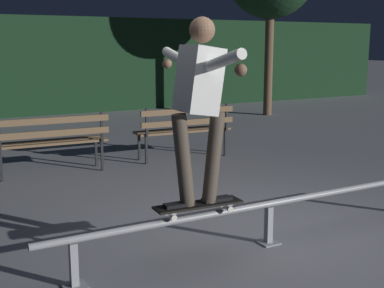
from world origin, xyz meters
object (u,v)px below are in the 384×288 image
Objects in this scene: park_bench_leftmost at (51,138)px; park_bench_left_center at (185,126)px; grind_rail at (269,210)px; skateboard at (198,205)px; skateboarder at (199,96)px.

park_bench_leftmost and park_bench_left_center have the same top height.
park_bench_left_center is at bearing 74.05° from grind_rail.
skateboarder reaches higher than skateboard.
skateboard is 0.51× the size of skateboarder.
skateboard is 0.94m from skateboarder.
skateboarder is at bearing -179.99° from grind_rail.
park_bench_left_center reaches higher than skateboard.
park_bench_leftmost is at bearing 107.42° from grind_rail.
grind_rail is 2.69× the size of park_bench_leftmost.
park_bench_left_center is at bearing 0.00° from park_bench_leftmost.
park_bench_left_center is (2.15, 0.00, 0.00)m from park_bench_leftmost.
skateboard is 0.49× the size of park_bench_left_center.
skateboarder is at bearing -116.38° from park_bench_left_center.
grind_rail is at bearing -105.95° from park_bench_left_center.
skateboard is (-0.76, -0.00, 0.16)m from grind_rail.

